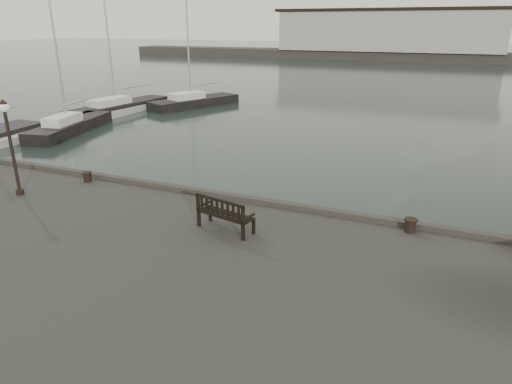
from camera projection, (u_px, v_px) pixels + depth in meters
ground at (233, 237)px, 16.89m from camera, size 400.00×400.00×0.00m
pontoon at (44, 130)px, 32.83m from camera, size 2.00×24.00×0.50m
breakwater at (404, 40)px, 96.42m from camera, size 140.00×9.50×12.20m
bench at (225, 220)px, 13.63m from camera, size 1.90×0.99×1.04m
bollard_left at (87, 177)px, 17.93m from camera, size 0.47×0.47×0.39m
bollard_right at (410, 225)px, 13.57m from camera, size 0.50×0.50×0.42m
lamp_post at (9, 135)px, 15.87m from camera, size 0.35×0.35×3.46m
yacht_b at (120, 109)px, 40.81m from camera, size 3.33×10.96×14.15m
yacht_c at (71, 129)px, 33.18m from camera, size 4.09×8.97×11.86m
yacht_d at (195, 104)px, 43.67m from camera, size 5.70×9.44×11.61m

